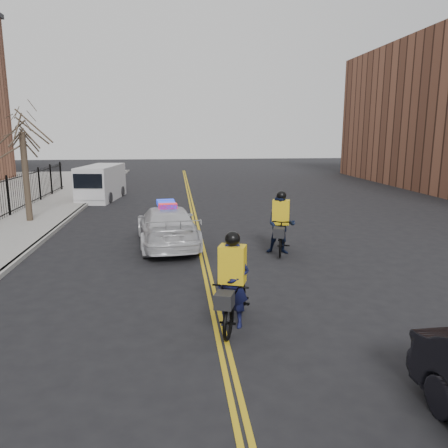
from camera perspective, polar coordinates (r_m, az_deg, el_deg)
name	(u,v)px	position (r m, az deg, el deg)	size (l,w,h in m)	color
ground	(212,296)	(11.36, -1.56, -9.34)	(120.00, 120.00, 0.00)	black
center_line_left	(195,229)	(19.02, -3.79, -0.63)	(0.10, 60.00, 0.01)	gold
center_line_right	(199,229)	(19.03, -3.31, -0.62)	(0.10, 60.00, 0.01)	gold
sidewalk	(17,231)	(20.12, -25.41, -0.87)	(3.00, 60.00, 0.15)	gray
curb	(54,231)	(19.68, -21.28, -0.80)	(0.20, 60.00, 0.15)	gray
street_tree	(23,146)	(21.65, -24.77, 9.26)	(3.20, 3.20, 4.80)	#382C21
police_cruiser	(167,226)	(16.19, -7.44, -0.23)	(2.61, 5.29, 1.64)	silver
cargo_van	(101,183)	(28.24, -15.81, 5.14)	(2.47, 5.23, 2.11)	silver
cyclist_near	(232,294)	(9.45, 1.07, -9.10)	(1.41, 2.26, 2.10)	black
cyclist_far	(280,229)	(15.13, 7.38, -0.64)	(1.21, 2.24, 2.18)	black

